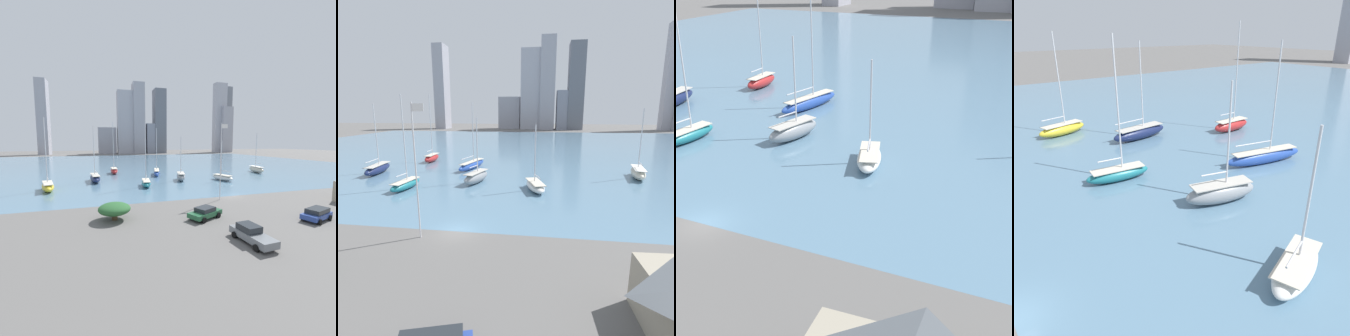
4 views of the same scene
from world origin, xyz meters
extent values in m
plane|color=#605E5B|center=(0.00, 0.00, 0.00)|extent=(500.00, 500.00, 0.00)
cube|color=slate|center=(0.00, 70.00, 0.00)|extent=(180.00, 140.00, 0.00)
ellipsoid|color=white|center=(7.78, 15.96, 0.74)|extent=(4.25, 7.12, 1.46)
cube|color=beige|center=(7.78, 15.96, 1.42)|extent=(3.49, 5.84, 0.10)
cube|color=#2D2D33|center=(7.78, 15.96, 0.33)|extent=(0.51, 1.20, 0.66)
cylinder|color=silver|center=(7.63, 16.44, 5.96)|extent=(0.18, 0.18, 8.98)
cylinder|color=silver|center=(8.10, 14.92, 2.57)|extent=(1.08, 3.07, 0.14)
ellipsoid|color=gray|center=(-2.77, 19.26, 1.01)|extent=(4.03, 7.55, 2.00)
cube|color=#BCB7AD|center=(-2.77, 19.26, 1.96)|extent=(3.31, 6.19, 0.10)
cube|color=#2D2D33|center=(-2.77, 19.26, 0.46)|extent=(0.51, 1.30, 0.90)
cylinder|color=silver|center=(-2.62, 19.79, 6.73)|extent=(0.18, 0.18, 9.45)
cylinder|color=silver|center=(-2.99, 18.50, 3.11)|extent=(0.87, 2.61, 0.14)
ellipsoid|color=#1E757F|center=(-13.26, 13.86, 0.73)|extent=(2.95, 7.26, 1.46)
cube|color=beige|center=(-13.26, 13.86, 1.41)|extent=(2.42, 5.95, 0.10)
cube|color=#2D2D33|center=(-13.26, 13.86, 0.33)|extent=(0.33, 1.28, 0.66)
cylinder|color=silver|center=(-13.18, 14.39, 8.27)|extent=(0.18, 0.18, 13.62)
cylinder|color=silver|center=(-13.36, 13.08, 2.56)|extent=(0.51, 2.64, 0.14)
ellipsoid|color=#B72828|center=(-18.92, 37.46, 0.92)|extent=(2.19, 7.16, 1.84)
cube|color=beige|center=(-18.92, 37.46, 1.79)|extent=(1.80, 5.87, 0.10)
cube|color=#2D2D33|center=(-18.92, 37.46, 0.42)|extent=(0.17, 1.29, 0.83)
cylinder|color=silver|center=(-18.93, 38.00, 9.18)|extent=(0.18, 0.18, 14.69)
cylinder|color=silver|center=(-18.92, 36.42, 2.94)|extent=(0.17, 3.16, 0.14)
ellipsoid|color=#284CA8|center=(-6.58, 30.45, 0.86)|extent=(4.27, 10.90, 1.71)
cube|color=beige|center=(-6.58, 30.45, 1.67)|extent=(3.50, 8.94, 0.10)
cube|color=#2D2D33|center=(-6.58, 30.45, 0.39)|extent=(0.61, 1.92, 0.77)
cylinder|color=silver|center=(-6.39, 31.24, 8.03)|extent=(0.18, 0.18, 12.62)
cylinder|color=silver|center=(-7.00, 28.74, 2.82)|extent=(1.36, 5.04, 0.14)
camera|label=1|loc=(-23.29, -36.03, 10.07)|focal=24.00mm
camera|label=2|loc=(8.64, -24.70, 12.41)|focal=28.00mm
camera|label=3|loc=(22.88, -24.37, 19.22)|focal=50.00mm
camera|label=4|loc=(16.82, -0.86, 15.48)|focal=35.00mm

